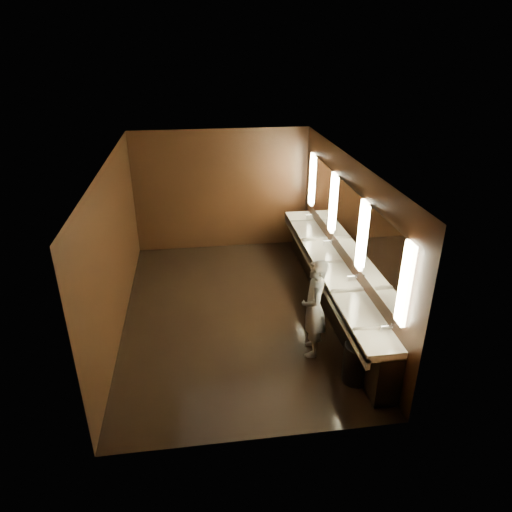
% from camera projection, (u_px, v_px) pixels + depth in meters
% --- Properties ---
extents(floor, '(6.00, 6.00, 0.00)m').
position_uv_depth(floor, '(235.00, 312.00, 8.44)').
color(floor, black).
rests_on(floor, ground).
extents(ceiling, '(4.00, 6.00, 0.02)m').
position_uv_depth(ceiling, '(232.00, 162.00, 7.23)').
color(ceiling, '#2D2D2B').
rests_on(ceiling, wall_back).
extents(wall_back, '(4.00, 0.02, 2.80)m').
position_uv_depth(wall_back, '(222.00, 191.00, 10.52)').
color(wall_back, black).
rests_on(wall_back, floor).
extents(wall_front, '(4.00, 0.02, 2.80)m').
position_uv_depth(wall_front, '(259.00, 349.00, 5.16)').
color(wall_front, black).
rests_on(wall_front, floor).
extents(wall_left, '(0.02, 6.00, 2.80)m').
position_uv_depth(wall_left, '(114.00, 249.00, 7.59)').
color(wall_left, black).
rests_on(wall_left, floor).
extents(wall_right, '(0.02, 6.00, 2.80)m').
position_uv_depth(wall_right, '(346.00, 236.00, 8.09)').
color(wall_right, black).
rests_on(wall_right, floor).
extents(sink_counter, '(0.55, 5.40, 1.01)m').
position_uv_depth(sink_counter, '(331.00, 282.00, 8.45)').
color(sink_counter, black).
rests_on(sink_counter, floor).
extents(mirror_band, '(0.06, 5.03, 1.15)m').
position_uv_depth(mirror_band, '(347.00, 218.00, 7.93)').
color(mirror_band, '#FEF1B8').
rests_on(mirror_band, wall_right).
extents(person, '(0.49, 0.65, 1.62)m').
position_uv_depth(person, '(314.00, 308.00, 7.04)').
color(person, '#7E9ABC').
rests_on(person, floor).
extents(trash_bin, '(0.50, 0.50, 0.61)m').
position_uv_depth(trash_bin, '(356.00, 363.00, 6.64)').
color(trash_bin, black).
rests_on(trash_bin, floor).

